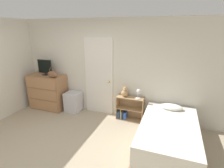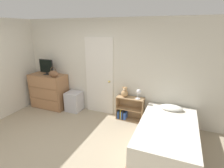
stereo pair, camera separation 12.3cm
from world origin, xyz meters
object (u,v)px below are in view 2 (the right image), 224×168
at_px(desk_lamp, 139,92).
at_px(bed, 167,136).
at_px(handbag, 54,74).
at_px(tv, 46,67).
at_px(storage_bin, 74,101).
at_px(teddy_bear, 125,92).
at_px(dresser, 49,91).
at_px(bookshelf, 128,110).

height_order(desk_lamp, bed, desk_lamp).
bearing_deg(handbag, desk_lamp, 5.82).
distance_m(tv, desk_lamp, 2.75).
height_order(tv, desk_lamp, tv).
bearing_deg(bed, storage_bin, 164.09).
distance_m(storage_bin, bed, 2.76).
height_order(storage_bin, teddy_bear, teddy_bear).
bearing_deg(dresser, teddy_bear, 3.17).
bearing_deg(tv, dresser, -42.72).
distance_m(tv, bed, 3.71).
relative_size(dresser, handbag, 3.51).
bearing_deg(dresser, bed, -11.37).
bearing_deg(bookshelf, handbag, -172.05).
relative_size(storage_bin, teddy_bear, 2.05).
relative_size(handbag, desk_lamp, 1.18).
bearing_deg(storage_bin, tv, -177.51).
bearing_deg(bed, tv, 168.38).
relative_size(handbag, bookshelf, 0.44).
bearing_deg(desk_lamp, handbag, -174.18).
height_order(storage_bin, bookshelf, bookshelf).
bearing_deg(desk_lamp, bookshelf, 169.45).
height_order(dresser, tv, tv).
xyz_separation_m(storage_bin, desk_lamp, (1.87, 0.03, 0.53)).
height_order(bookshelf, bed, bed).
bearing_deg(handbag, teddy_bear, 8.05).
xyz_separation_m(bookshelf, teddy_bear, (-0.10, -0.01, 0.48)).
height_order(tv, storage_bin, tv).
bearing_deg(storage_bin, handbag, -155.90).
bearing_deg(dresser, storage_bin, 3.96).
relative_size(dresser, tv, 2.35).
bearing_deg(storage_bin, dresser, -176.04).
distance_m(handbag, teddy_bear, 2.02).
xyz_separation_m(dresser, teddy_bear, (2.33, 0.13, 0.24)).
xyz_separation_m(handbag, storage_bin, (0.46, 0.21, -0.83)).
relative_size(storage_bin, desk_lamp, 2.14).
bearing_deg(teddy_bear, storage_bin, -177.26).
xyz_separation_m(desk_lamp, bed, (0.78, -0.79, -0.54)).
bearing_deg(tv, teddy_bear, 2.65).
relative_size(bookshelf, teddy_bear, 2.56).
xyz_separation_m(dresser, storage_bin, (0.82, 0.06, -0.23)).
bearing_deg(bed, desk_lamp, 134.86).
xyz_separation_m(tv, bed, (3.50, -0.72, -0.97)).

